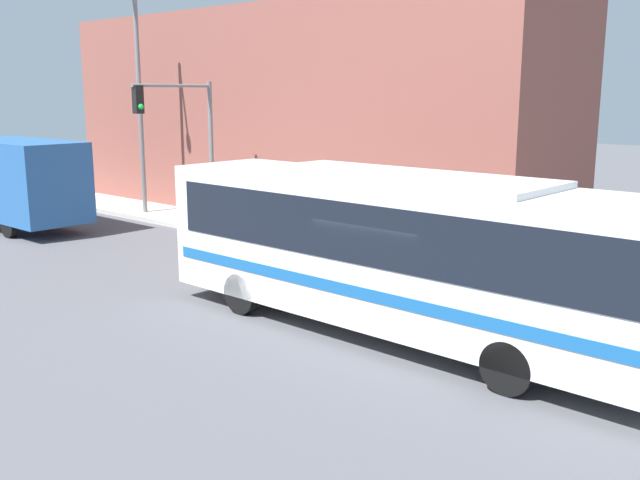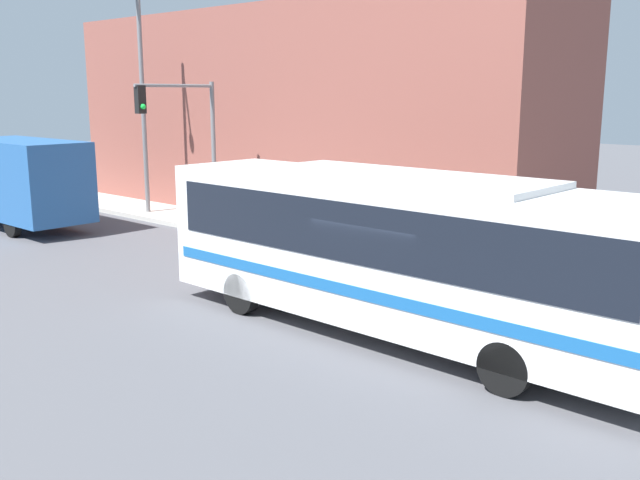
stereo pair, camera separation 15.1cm
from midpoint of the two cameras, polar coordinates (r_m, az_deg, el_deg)
The scene contains 9 objects.
ground_plane at distance 14.85m, azimuth 5.70°, elevation -7.79°, with size 120.00×120.00×0.00m, color #515156.
sidewalk at distance 33.32m, azimuth -16.96°, elevation 2.81°, with size 2.59×70.00×0.17m.
building_facade at distance 29.58m, azimuth -1.96°, elevation 10.04°, with size 6.00×22.35×8.17m.
city_bus at distance 14.48m, azimuth 6.00°, elevation -0.35°, with size 2.74×11.33×3.37m.
delivery_truck at distance 28.99m, azimuth -23.72°, elevation 4.42°, with size 2.44×8.17×3.26m.
fire_hydrant at distance 22.05m, azimuth 1.18°, elevation 0.32°, with size 0.27×0.36×0.84m.
traffic_light_pole at distance 25.35m, azimuth -10.90°, elevation 8.73°, with size 3.28×0.35×5.15m.
parking_meter at distance 24.26m, azimuth -4.97°, elevation 2.53°, with size 0.14×0.14×1.36m.
street_lamp at distance 29.46m, azimuth -14.83°, elevation 11.58°, with size 2.31×0.28×8.45m.
Camera 1 is at (-11.46, -8.06, 4.94)m, focal length 40.00 mm.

